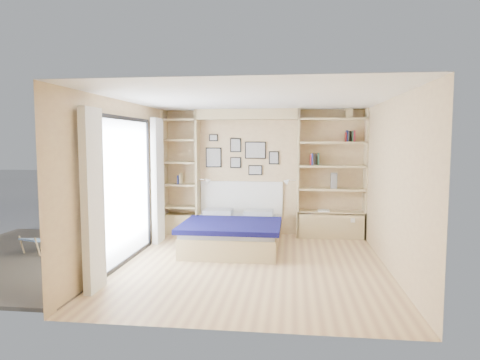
# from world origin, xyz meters

# --- Properties ---
(ground) EXTENTS (4.50, 4.50, 0.00)m
(ground) POSITION_xyz_m (0.00, 0.00, 0.00)
(ground) COLOR #E1BD82
(ground) RESTS_ON ground
(room_shell) EXTENTS (4.50, 4.50, 4.50)m
(room_shell) POSITION_xyz_m (-0.39, 1.52, 1.08)
(room_shell) COLOR #D5B67F
(room_shell) RESTS_ON ground
(bed) EXTENTS (1.67, 2.19, 1.07)m
(bed) POSITION_xyz_m (-0.43, 1.09, 0.27)
(bed) COLOR tan
(bed) RESTS_ON ground
(photo_gallery) EXTENTS (1.48, 0.02, 0.82)m
(photo_gallery) POSITION_xyz_m (-0.45, 2.22, 1.60)
(photo_gallery) COLOR black
(photo_gallery) RESTS_ON ground
(reading_lamps) EXTENTS (1.92, 0.12, 0.15)m
(reading_lamps) POSITION_xyz_m (-0.30, 2.00, 1.10)
(reading_lamps) COLOR silver
(reading_lamps) RESTS_ON ground
(shelf_decor) EXTENTS (3.47, 0.23, 2.03)m
(shelf_decor) POSITION_xyz_m (1.20, 2.07, 1.71)
(shelf_decor) COLOR #A51E1E
(shelf_decor) RESTS_ON ground
(deck) EXTENTS (3.20, 4.00, 0.05)m
(deck) POSITION_xyz_m (-3.60, 0.00, 0.00)
(deck) COLOR brown
(deck) RESTS_ON ground
(deck_chair) EXTENTS (0.60, 0.76, 0.67)m
(deck_chair) POSITION_xyz_m (-3.56, 0.38, 0.32)
(deck_chair) COLOR tan
(deck_chair) RESTS_ON ground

